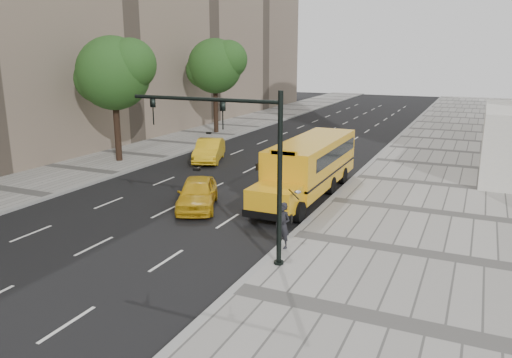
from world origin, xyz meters
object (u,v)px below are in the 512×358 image
at_px(pedestrian, 283,225).
at_px(taxi_near, 197,193).
at_px(school_bus, 311,163).
at_px(taxi_far, 209,150).
at_px(tree_b, 114,73).
at_px(tree_c, 216,66).
at_px(traffic_signal, 243,155).

bearing_deg(pedestrian, taxi_near, 169.26).
xyz_separation_m(school_bus, taxi_near, (-4.33, -4.87, -0.99)).
height_order(taxi_near, taxi_far, taxi_far).
xyz_separation_m(tree_b, pedestrian, (16.55, -10.47, -5.22)).
bearing_deg(pedestrian, tree_b, 167.15).
height_order(tree_b, tree_c, tree_c).
relative_size(taxi_near, pedestrian, 2.48).
bearing_deg(school_bus, traffic_signal, -85.99).
xyz_separation_m(tree_c, pedestrian, (16.55, -24.81, -5.37)).
relative_size(taxi_far, pedestrian, 2.64).
height_order(tree_c, pedestrian, tree_c).
distance_m(taxi_near, taxi_far, 11.15).
xyz_separation_m(taxi_far, pedestrian, (10.97, -13.45, 0.27)).
distance_m(school_bus, pedestrian, 8.54).
distance_m(tree_b, taxi_far, 8.38).
xyz_separation_m(tree_b, traffic_signal, (15.60, -12.00, -2.20)).
relative_size(tree_b, taxi_near, 1.93).
xyz_separation_m(tree_c, taxi_far, (5.59, -11.36, -5.64)).
xyz_separation_m(school_bus, taxi_far, (-9.32, 5.10, -0.97)).
bearing_deg(school_bus, taxi_near, -131.64).
xyz_separation_m(tree_b, taxi_near, (10.58, -6.99, -5.52)).
distance_m(tree_b, taxi_near, 13.83).
height_order(tree_b, taxi_near, tree_b).
xyz_separation_m(school_bus, traffic_signal, (0.69, -9.88, 2.33)).
relative_size(school_bus, pedestrian, 6.30).
bearing_deg(traffic_signal, taxi_near, 135.06).
xyz_separation_m(taxi_far, traffic_signal, (10.01, -14.98, 3.29)).
relative_size(taxi_far, traffic_signal, 0.76).
distance_m(school_bus, traffic_signal, 10.17).
relative_size(pedestrian, traffic_signal, 0.29).
bearing_deg(traffic_signal, tree_c, 120.64).
bearing_deg(pedestrian, traffic_signal, -102.61).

